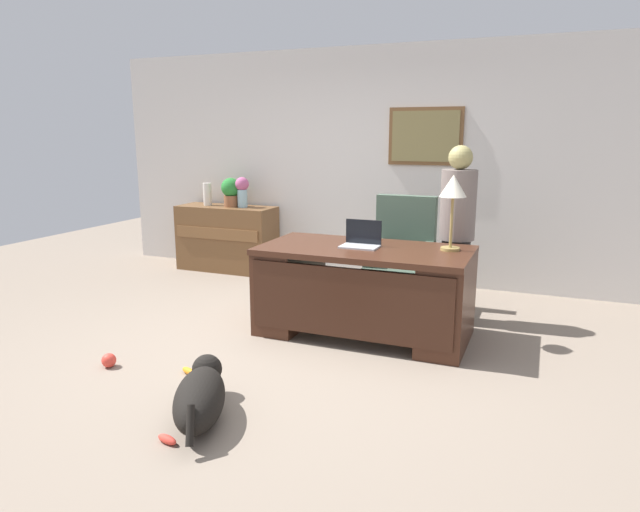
{
  "coord_description": "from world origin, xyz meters",
  "views": [
    {
      "loc": [
        1.86,
        -3.81,
        1.73
      ],
      "look_at": [
        0.18,
        0.3,
        0.75
      ],
      "focal_mm": 31.4,
      "sensor_mm": 36.0,
      "label": 1
    }
  ],
  "objects": [
    {
      "name": "dog_lying",
      "position": [
        -0.02,
        -1.16,
        0.15
      ],
      "size": [
        0.57,
        0.81,
        0.3
      ],
      "color": "black",
      "rests_on": "ground_plane"
    },
    {
      "name": "credenza",
      "position": [
        -1.9,
        2.25,
        0.41
      ],
      "size": [
        1.26,
        0.5,
        0.82
      ],
      "color": "brown",
      "rests_on": "ground_plane"
    },
    {
      "name": "potted_plant",
      "position": [
        -1.82,
        2.25,
        1.02
      ],
      "size": [
        0.24,
        0.24,
        0.36
      ],
      "color": "brown",
      "rests_on": "credenza"
    },
    {
      "name": "dog_toy_plush",
      "position": [
        -0.04,
        -1.47,
        0.03
      ],
      "size": [
        0.15,
        0.08,
        0.05
      ],
      "primitive_type": "ellipsoid",
      "rotation": [
        0.0,
        0.0,
        6.07
      ],
      "color": "#E53F33",
      "rests_on": "ground_plane"
    },
    {
      "name": "desk_lamp",
      "position": [
        1.14,
        0.82,
        1.27
      ],
      "size": [
        0.22,
        0.22,
        0.63
      ],
      "color": "#9E8447",
      "rests_on": "desk"
    },
    {
      "name": "person_standing",
      "position": [
        1.11,
        1.31,
        0.84
      ],
      "size": [
        0.32,
        0.32,
        1.62
      ],
      "color": "#262323",
      "rests_on": "ground_plane"
    },
    {
      "name": "ground_plane",
      "position": [
        0.0,
        0.0,
        0.0
      ],
      "size": [
        12.0,
        12.0,
        0.0
      ],
      "primitive_type": "plane",
      "color": "gray"
    },
    {
      "name": "armchair",
      "position": [
        0.55,
        1.53,
        0.5
      ],
      "size": [
        0.6,
        0.59,
        1.12
      ],
      "color": "#475B4C",
      "rests_on": "ground_plane"
    },
    {
      "name": "vase_with_flowers",
      "position": [
        -1.66,
        2.25,
        1.04
      ],
      "size": [
        0.17,
        0.17,
        0.37
      ],
      "color": "#9CC7D7",
      "rests_on": "credenza"
    },
    {
      "name": "dog_toy_ball",
      "position": [
        -1.11,
        -0.76,
        0.05
      ],
      "size": [
        0.11,
        0.11,
        0.11
      ],
      "primitive_type": "sphere",
      "color": "#E53F33",
      "rests_on": "ground_plane"
    },
    {
      "name": "laptop",
      "position": [
        0.41,
        0.68,
        0.83
      ],
      "size": [
        0.32,
        0.22,
        0.22
      ],
      "color": "#B2B5BA",
      "rests_on": "desk"
    },
    {
      "name": "desk",
      "position": [
        0.45,
        0.63,
        0.42
      ],
      "size": [
        1.78,
        0.91,
        0.77
      ],
      "color": "#422316",
      "rests_on": "ground_plane"
    },
    {
      "name": "dog_toy_bone",
      "position": [
        -0.47,
        -0.65,
        0.03
      ],
      "size": [
        0.16,
        0.11,
        0.05
      ],
      "primitive_type": "ellipsoid",
      "rotation": [
        0.0,
        0.0,
        5.88
      ],
      "color": "orange",
      "rests_on": "ground_plane"
    },
    {
      "name": "vase_empty",
      "position": [
        -2.17,
        2.25,
        0.96
      ],
      "size": [
        0.11,
        0.11,
        0.28
      ],
      "primitive_type": "cylinder",
      "color": "silver",
      "rests_on": "credenza"
    },
    {
      "name": "back_wall",
      "position": [
        0.0,
        2.6,
        1.35
      ],
      "size": [
        7.0,
        0.16,
        2.7
      ],
      "color": "silver",
      "rests_on": "ground_plane"
    }
  ]
}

